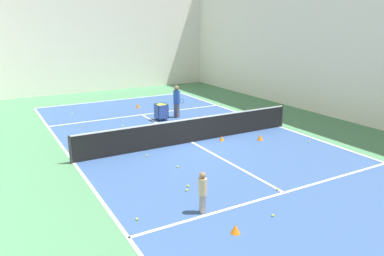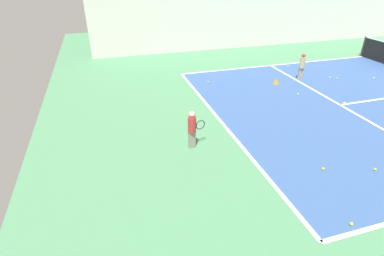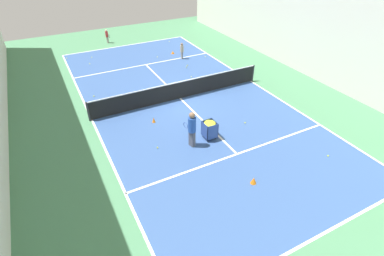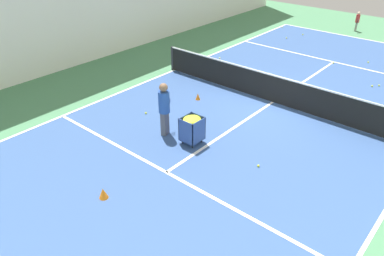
{
  "view_description": "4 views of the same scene",
  "coord_description": "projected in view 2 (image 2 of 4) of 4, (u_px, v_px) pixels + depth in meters",
  "views": [
    {
      "loc": [
        -7.63,
        -13.43,
        5.06
      ],
      "look_at": [
        0.0,
        0.0,
        0.65
      ],
      "focal_mm": 35.0,
      "sensor_mm": 36.0,
      "label": 1
    },
    {
      "loc": [
        8.03,
        -13.84,
        4.59
      ],
      "look_at": [
        1.17,
        -11.77,
        0.62
      ],
      "focal_mm": 28.0,
      "sensor_mm": 36.0,
      "label": 2
    },
    {
      "loc": [
        6.46,
        13.84,
        8.31
      ],
      "look_at": [
        1.46,
        4.26,
        0.96
      ],
      "focal_mm": 28.0,
      "sensor_mm": 36.0,
      "label": 3
    },
    {
      "loc": [
        -5.89,
        11.53,
        6.17
      ],
      "look_at": [
        0.46,
        4.11,
        0.52
      ],
      "focal_mm": 35.0,
      "sensor_mm": 36.0,
      "label": 4
    }
  ],
  "objects": [
    {
      "name": "line_baseline_near",
      "position": [
        222.0,
        122.0,
        9.81
      ],
      "size": [
        10.06,
        0.1,
        0.0
      ],
      "primitive_type": "cube",
      "color": "white",
      "rests_on": "ground"
    },
    {
      "name": "line_sideline_left",
      "position": [
        362.0,
        56.0,
        16.66
      ],
      "size": [
        0.1,
        20.82,
        0.0
      ],
      "primitive_type": "cube",
      "color": "white",
      "rests_on": "ground"
    },
    {
      "name": "line_service_near",
      "position": [
        340.0,
        105.0,
        11.0
      ],
      "size": [
        10.06,
        0.1,
        0.0
      ],
      "primitive_type": "cube",
      "color": "white",
      "rests_on": "ground"
    },
    {
      "name": "player_near_baseline",
      "position": [
        192.0,
        127.0,
        8.19
      ],
      "size": [
        0.28,
        0.55,
        1.13
      ],
      "rotation": [
        0.0,
        0.0,
        1.77
      ],
      "color": "gray",
      "rests_on": "ground"
    },
    {
      "name": "child_midcourt",
      "position": [
        302.0,
        64.0,
        13.07
      ],
      "size": [
        0.28,
        0.28,
        1.2
      ],
      "rotation": [
        0.0,
        0.0,
        1.38
      ],
      "color": "gray",
      "rests_on": "ground"
    },
    {
      "name": "training_cone_1",
      "position": [
        276.0,
        81.0,
        12.88
      ],
      "size": [
        0.24,
        0.24,
        0.23
      ],
      "primitive_type": "cone",
      "color": "orange",
      "rests_on": "ground"
    },
    {
      "name": "tennis_ball_1",
      "position": [
        351.0,
        224.0,
        5.95
      ],
      "size": [
        0.07,
        0.07,
        0.07
      ],
      "primitive_type": "sphere",
      "color": "yellow",
      "rests_on": "ground"
    },
    {
      "name": "tennis_ball_2",
      "position": [
        288.0,
        66.0,
        14.95
      ],
      "size": [
        0.07,
        0.07,
        0.07
      ],
      "primitive_type": "sphere",
      "color": "yellow",
      "rests_on": "ground"
    },
    {
      "name": "tennis_ball_3",
      "position": [
        208.0,
        82.0,
        12.99
      ],
      "size": [
        0.07,
        0.07,
        0.07
      ],
      "primitive_type": "sphere",
      "color": "yellow",
      "rests_on": "ground"
    },
    {
      "name": "tennis_ball_4",
      "position": [
        374.0,
        78.0,
        13.44
      ],
      "size": [
        0.07,
        0.07,
        0.07
      ],
      "primitive_type": "sphere",
      "color": "yellow",
      "rests_on": "ground"
    },
    {
      "name": "tennis_ball_6",
      "position": [
        344.0,
        103.0,
        11.09
      ],
      "size": [
        0.07,
        0.07,
        0.07
      ],
      "primitive_type": "sphere",
      "color": "yellow",
      "rests_on": "ground"
    },
    {
      "name": "tennis_ball_7",
      "position": [
        330.0,
        78.0,
        13.51
      ],
      "size": [
        0.07,
        0.07,
        0.07
      ],
      "primitive_type": "sphere",
      "color": "yellow",
      "rests_on": "ground"
    },
    {
      "name": "tennis_ball_8",
      "position": [
        323.0,
        169.0,
        7.54
      ],
      "size": [
        0.07,
        0.07,
        0.07
      ],
      "primitive_type": "sphere",
      "color": "yellow",
      "rests_on": "ground"
    },
    {
      "name": "tennis_ball_9",
      "position": [
        298.0,
        94.0,
        11.82
      ],
      "size": [
        0.07,
        0.07,
        0.07
      ],
      "primitive_type": "sphere",
      "color": "yellow",
      "rests_on": "ground"
    },
    {
      "name": "tennis_ball_13",
      "position": [
        337.0,
        78.0,
        13.41
      ],
      "size": [
        0.07,
        0.07,
        0.07
      ],
      "primitive_type": "sphere",
      "color": "yellow",
      "rests_on": "ground"
    },
    {
      "name": "tennis_ball_14",
      "position": [
        375.0,
        169.0,
        7.52
      ],
      "size": [
        0.07,
        0.07,
        0.07
      ],
      "primitive_type": "sphere",
      "color": "yellow",
      "rests_on": "ground"
    }
  ]
}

